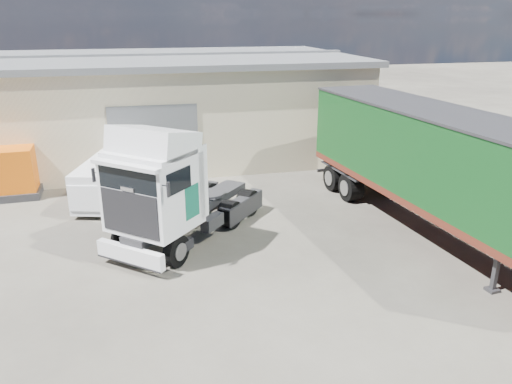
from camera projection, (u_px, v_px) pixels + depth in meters
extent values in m
plane|color=#282621|center=(243.00, 281.00, 14.76)|extent=(120.00, 120.00, 0.00)
cube|color=beige|center=(74.00, 110.00, 27.25)|extent=(30.00, 12.00, 5.00)
cube|color=#55585A|center=(68.00, 60.00, 26.36)|extent=(30.60, 12.60, 0.30)
cube|color=#55585A|center=(155.00, 145.00, 22.85)|extent=(4.00, 0.08, 3.60)
cube|color=#55585A|center=(68.00, 56.00, 26.29)|extent=(30.60, 0.40, 0.15)
cube|color=brown|center=(465.00, 160.00, 22.36)|extent=(0.35, 26.00, 2.50)
cylinder|color=black|center=(150.00, 244.00, 15.93)|extent=(2.46, 2.34, 1.02)
cylinder|color=black|center=(208.00, 209.00, 18.75)|extent=(2.50, 2.37, 1.02)
cylinder|color=black|center=(227.00, 198.00, 19.87)|extent=(2.50, 2.37, 1.02)
cube|color=#2D2D30|center=(191.00, 210.00, 17.74)|extent=(4.88, 5.36, 0.29)
cube|color=silver|center=(130.00, 255.00, 15.16)|extent=(2.01, 1.81, 0.53)
cube|color=silver|center=(153.00, 191.00, 15.65)|extent=(3.28, 3.27, 2.37)
cube|color=black|center=(130.00, 214.00, 14.84)|extent=(1.63, 1.45, 1.35)
cube|color=black|center=(127.00, 180.00, 14.50)|extent=(1.66, 1.48, 0.72)
cube|color=silver|center=(154.00, 143.00, 15.29)|extent=(3.04, 2.99, 1.19)
cube|color=#0C5943|center=(132.00, 190.00, 16.59)|extent=(0.49, 0.55, 1.06)
cube|color=#0C5943|center=(192.00, 202.00, 15.52)|extent=(0.49, 0.55, 1.06)
cylinder|color=#2D2D30|center=(210.00, 194.00, 18.72)|extent=(1.50, 1.50, 0.12)
cube|color=#2D2D30|center=(495.00, 272.00, 14.00)|extent=(0.36, 0.36, 1.20)
cylinder|color=black|center=(365.00, 180.00, 21.92)|extent=(2.89, 1.44, 1.16)
cube|color=#2D2D30|center=(431.00, 205.00, 17.86)|extent=(2.25, 13.11, 0.38)
cube|color=#5C2015|center=(432.00, 196.00, 17.74)|extent=(4.09, 13.31, 0.26)
cube|color=black|center=(437.00, 154.00, 17.22)|extent=(4.09, 13.31, 2.84)
cube|color=#2D2D30|center=(443.00, 112.00, 16.73)|extent=(4.17, 13.38, 0.09)
cylinder|color=black|center=(98.00, 208.00, 19.50)|extent=(1.87, 1.07, 0.61)
cylinder|color=black|center=(121.00, 183.00, 22.27)|extent=(1.87, 1.07, 0.61)
cube|color=silver|center=(109.00, 180.00, 20.66)|extent=(2.85, 4.56, 1.57)
cube|color=silver|center=(94.00, 195.00, 19.03)|extent=(1.87, 1.27, 1.01)
cube|color=black|center=(94.00, 181.00, 19.03)|extent=(1.57, 0.51, 0.55)
cube|color=#2D2D30|center=(0.00, 193.00, 21.55)|extent=(3.51, 2.27, 0.32)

